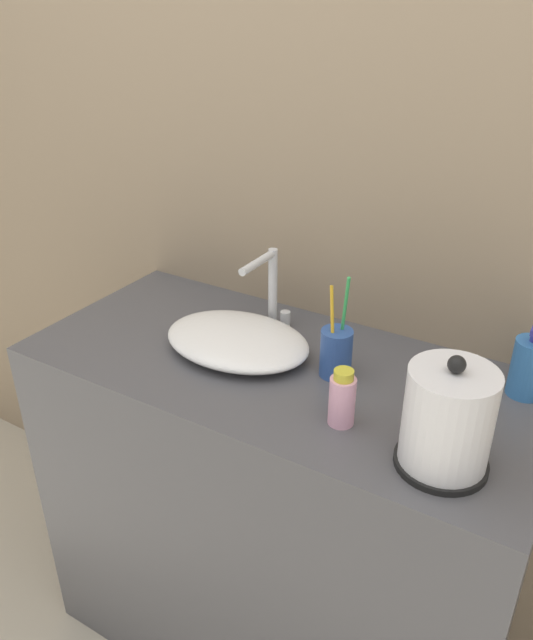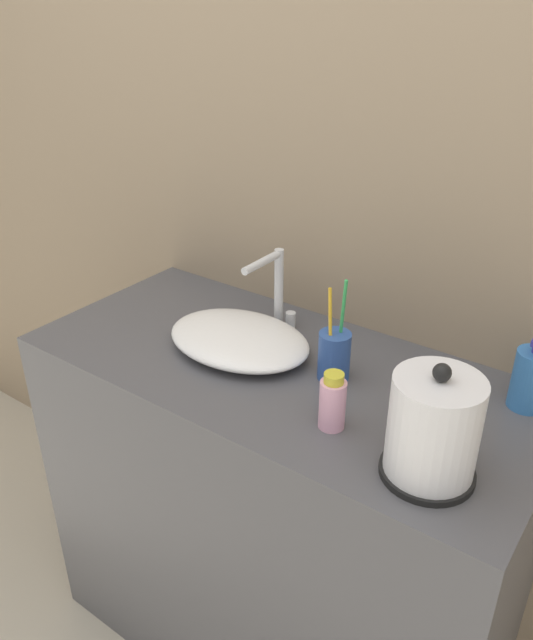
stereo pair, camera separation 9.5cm
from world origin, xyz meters
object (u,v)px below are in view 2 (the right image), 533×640
Objects in this scene: faucet at (276,286)px; electric_kettle at (433,432)px; toothbrush_cup at (334,355)px; lotion_bottle at (530,379)px; shampoo_bottle at (333,402)px.

faucet is 0.89× the size of electric_kettle.
toothbrush_cup is at bearing 149.47° from electric_kettle.
electric_kettle is at bearing -104.58° from lotion_bottle.
shampoo_bottle is (-0.20, 0.02, -0.03)m from electric_kettle.
shampoo_bottle is (0.08, -0.14, -0.00)m from toothbrush_cup.
lotion_bottle is (0.58, 0.02, -0.05)m from faucet.
lotion_bottle reaches higher than shampoo_bottle.
faucet is 1.67× the size of shampoo_bottle.
faucet is 0.40m from shampoo_bottle.
faucet is 1.22× the size of lotion_bottle.
toothbrush_cup is 1.47× the size of lotion_bottle.
shampoo_bottle is at bearing -134.63° from lotion_bottle.
electric_kettle is at bearing -5.43° from shampoo_bottle.
lotion_bottle is (0.08, 0.29, -0.02)m from electric_kettle.
shampoo_bottle is (-0.27, -0.28, -0.01)m from lotion_bottle.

